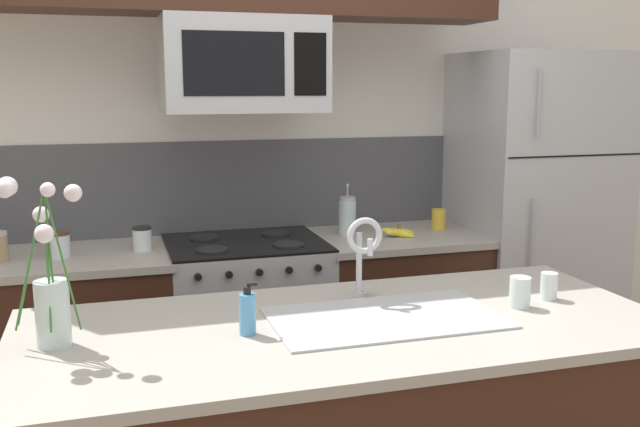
# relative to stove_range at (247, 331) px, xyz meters

# --- Properties ---
(rear_partition) EXTENTS (5.20, 0.10, 2.60)m
(rear_partition) POSITION_rel_stove_range_xyz_m (0.30, 0.38, 0.84)
(rear_partition) COLOR silver
(rear_partition) RESTS_ON ground
(splash_band) EXTENTS (3.46, 0.01, 0.48)m
(splash_band) POSITION_rel_stove_range_xyz_m (-0.00, 0.32, 0.69)
(splash_band) COLOR #4C4C51
(splash_band) RESTS_ON rear_partition
(back_counter_left) EXTENTS (0.97, 0.65, 0.91)m
(back_counter_left) POSITION_rel_stove_range_xyz_m (-0.85, 0.00, -0.01)
(back_counter_left) COLOR #381E14
(back_counter_left) RESTS_ON ground
(back_counter_right) EXTENTS (0.86, 0.65, 0.91)m
(back_counter_right) POSITION_rel_stove_range_xyz_m (0.80, 0.00, -0.01)
(back_counter_right) COLOR #381E14
(back_counter_right) RESTS_ON ground
(stove_range) EXTENTS (0.76, 0.64, 0.93)m
(stove_range) POSITION_rel_stove_range_xyz_m (0.00, 0.00, 0.00)
(stove_range) COLOR #A8AAAF
(stove_range) RESTS_ON ground
(microwave) EXTENTS (0.74, 0.40, 0.43)m
(microwave) POSITION_rel_stove_range_xyz_m (0.00, -0.02, 1.30)
(microwave) COLOR #A8AAAF
(refrigerator) EXTENTS (0.80, 0.74, 1.84)m
(refrigerator) POSITION_rel_stove_range_xyz_m (1.61, 0.02, 0.46)
(refrigerator) COLOR #A8AAAF
(refrigerator) RESTS_ON ground
(storage_jar_short) EXTENTS (0.10, 0.10, 0.12)m
(storage_jar_short) POSITION_rel_stove_range_xyz_m (-0.85, -0.03, 0.51)
(storage_jar_short) COLOR silver
(storage_jar_short) RESTS_ON back_counter_left
(storage_jar_squat) EXTENTS (0.09, 0.09, 0.11)m
(storage_jar_squat) POSITION_rel_stove_range_xyz_m (-0.49, 0.01, 0.50)
(storage_jar_squat) COLOR silver
(storage_jar_squat) RESTS_ON back_counter_left
(banana_bunch) EXTENTS (0.19, 0.12, 0.08)m
(banana_bunch) POSITION_rel_stove_range_xyz_m (0.78, -0.06, 0.47)
(banana_bunch) COLOR yellow
(banana_bunch) RESTS_ON back_counter_right
(french_press) EXTENTS (0.09, 0.09, 0.27)m
(french_press) POSITION_rel_stove_range_xyz_m (0.55, 0.06, 0.55)
(french_press) COLOR silver
(french_press) RESTS_ON back_counter_right
(coffee_tin) EXTENTS (0.08, 0.08, 0.11)m
(coffee_tin) POSITION_rel_stove_range_xyz_m (1.06, 0.05, 0.50)
(coffee_tin) COLOR gold
(coffee_tin) RESTS_ON back_counter_right
(kitchen_sink) EXTENTS (0.76, 0.44, 0.16)m
(kitchen_sink) POSITION_rel_stove_range_xyz_m (0.23, -1.25, 0.38)
(kitchen_sink) COLOR #ADAFB5
(kitchen_sink) RESTS_ON island_counter
(sink_faucet) EXTENTS (0.14, 0.14, 0.31)m
(sink_faucet) POSITION_rel_stove_range_xyz_m (0.23, -1.03, 0.65)
(sink_faucet) COLOR #B7BABF
(sink_faucet) RESTS_ON island_counter
(dish_soap_bottle) EXTENTS (0.06, 0.05, 0.16)m
(dish_soap_bottle) POSITION_rel_stove_range_xyz_m (-0.24, -1.27, 0.52)
(dish_soap_bottle) COLOR #4C93C6
(dish_soap_bottle) RESTS_ON island_counter
(drinking_glass) EXTENTS (0.07, 0.07, 0.11)m
(drinking_glass) POSITION_rel_stove_range_xyz_m (0.72, -1.27, 0.50)
(drinking_glass) COLOR silver
(drinking_glass) RESTS_ON island_counter
(spare_glass) EXTENTS (0.06, 0.06, 0.10)m
(spare_glass) POSITION_rel_stove_range_xyz_m (0.88, -1.22, 0.50)
(spare_glass) COLOR silver
(spare_glass) RESTS_ON island_counter
(flower_vase) EXTENTS (0.23, 0.19, 0.51)m
(flower_vase) POSITION_rel_stove_range_xyz_m (-0.81, -1.20, 0.62)
(flower_vase) COLOR silver
(flower_vase) RESTS_ON island_counter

